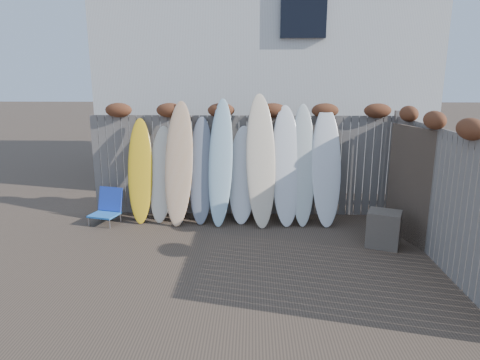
{
  "coord_description": "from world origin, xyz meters",
  "views": [
    {
      "loc": [
        0.21,
        -5.96,
        2.76
      ],
      "look_at": [
        0.0,
        1.2,
        1.0
      ],
      "focal_mm": 32.0,
      "sensor_mm": 36.0,
      "label": 1
    }
  ],
  "objects_px": {
    "beach_chair": "(108,207)",
    "lattice_panel": "(411,185)",
    "surfboard_0": "(140,171)",
    "wooden_crate": "(384,229)"
  },
  "relations": [
    {
      "from": "beach_chair",
      "to": "lattice_panel",
      "type": "height_order",
      "value": "lattice_panel"
    },
    {
      "from": "beach_chair",
      "to": "lattice_panel",
      "type": "relative_size",
      "value": 0.34
    },
    {
      "from": "beach_chair",
      "to": "surfboard_0",
      "type": "height_order",
      "value": "surfboard_0"
    },
    {
      "from": "beach_chair",
      "to": "lattice_panel",
      "type": "distance_m",
      "value": 5.52
    },
    {
      "from": "wooden_crate",
      "to": "lattice_panel",
      "type": "bearing_deg",
      "value": 31.57
    },
    {
      "from": "beach_chair",
      "to": "surfboard_0",
      "type": "xyz_separation_m",
      "value": [
        0.62,
        0.19,
        0.68
      ]
    },
    {
      "from": "beach_chair",
      "to": "wooden_crate",
      "type": "xyz_separation_m",
      "value": [
        4.94,
        -1.05,
        -0.01
      ]
    },
    {
      "from": "lattice_panel",
      "to": "surfboard_0",
      "type": "bearing_deg",
      "value": 154.43
    },
    {
      "from": "beach_chair",
      "to": "wooden_crate",
      "type": "height_order",
      "value": "beach_chair"
    },
    {
      "from": "beach_chair",
      "to": "surfboard_0",
      "type": "distance_m",
      "value": 0.94
    }
  ]
}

